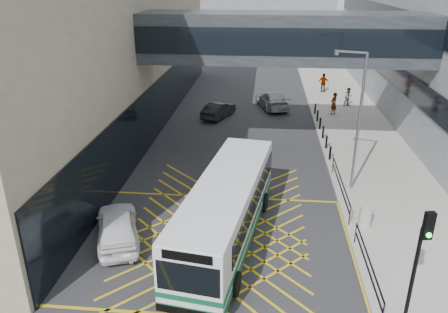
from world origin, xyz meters
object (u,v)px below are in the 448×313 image
(car_silver, at_px, (272,99))
(pedestrian_c, at_px, (324,83))
(litter_bin, at_px, (365,216))
(pedestrian_a, at_px, (334,104))
(pedestrian_b, at_px, (348,97))
(street_lamp, at_px, (356,114))
(car_dark, at_px, (219,110))
(bus, at_px, (227,208))
(traffic_light, at_px, (420,253))
(car_white, at_px, (117,226))

(car_silver, distance_m, pedestrian_c, 7.65)
(litter_bin, bearing_deg, pedestrian_a, 87.20)
(pedestrian_b, bearing_deg, street_lamp, -125.67)
(car_dark, xyz_separation_m, litter_bin, (8.76, -16.72, 0.01))
(bus, distance_m, street_lamp, 8.83)
(litter_bin, xyz_separation_m, pedestrian_b, (2.56, 20.75, 0.33))
(car_dark, relative_size, car_silver, 0.83)
(bus, xyz_separation_m, car_silver, (2.13, 21.59, -0.82))
(bus, distance_m, pedestrian_b, 24.01)
(bus, bearing_deg, pedestrian_a, 78.17)
(traffic_light, relative_size, pedestrian_b, 2.63)
(pedestrian_a, distance_m, pedestrian_c, 7.69)
(car_dark, relative_size, pedestrian_b, 2.50)
(street_lamp, distance_m, pedestrian_b, 17.30)
(pedestrian_c, bearing_deg, car_silver, 72.79)
(bus, distance_m, car_dark, 18.41)
(car_dark, relative_size, traffic_light, 0.95)
(pedestrian_a, xyz_separation_m, pedestrian_c, (0.02, 7.69, 0.01))
(car_white, distance_m, street_lamp, 13.23)
(bus, distance_m, car_white, 4.97)
(car_dark, bearing_deg, car_white, 103.91)
(car_silver, relative_size, pedestrian_a, 2.69)
(car_silver, bearing_deg, bus, 68.41)
(bus, xyz_separation_m, car_white, (-4.86, -0.60, -0.83))
(traffic_light, xyz_separation_m, pedestrian_c, (0.72, 31.95, -1.90))
(car_white, height_order, pedestrian_a, pedestrian_a)
(bus, xyz_separation_m, pedestrian_c, (7.31, 27.21, -0.50))
(litter_bin, xyz_separation_m, pedestrian_a, (0.88, 18.01, 0.43))
(car_silver, distance_m, street_lamp, 16.99)
(car_silver, relative_size, traffic_light, 1.15)
(traffic_light, bearing_deg, pedestrian_a, 76.21)
(traffic_light, bearing_deg, bus, 132.14)
(car_silver, height_order, traffic_light, traffic_light)
(pedestrian_b, bearing_deg, car_dark, 173.03)
(car_dark, bearing_deg, pedestrian_c, -115.57)
(pedestrian_a, bearing_deg, pedestrian_c, -134.98)
(pedestrian_b, bearing_deg, traffic_light, -121.59)
(car_dark, distance_m, traffic_light, 24.77)
(bus, height_order, pedestrian_c, bus)
(car_silver, height_order, litter_bin, car_silver)
(bus, height_order, pedestrian_b, bus)
(traffic_light, bearing_deg, car_silver, 87.48)
(bus, bearing_deg, litter_bin, 21.96)
(traffic_light, bearing_deg, pedestrian_b, 72.82)
(bus, xyz_separation_m, car_dark, (-2.35, 18.24, -0.95))
(car_white, distance_m, litter_bin, 11.47)
(pedestrian_c, bearing_deg, bus, 100.40)
(car_silver, xyz_separation_m, pedestrian_c, (5.18, 5.62, 0.32))
(car_white, relative_size, litter_bin, 4.84)
(car_dark, bearing_deg, pedestrian_b, -138.90)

